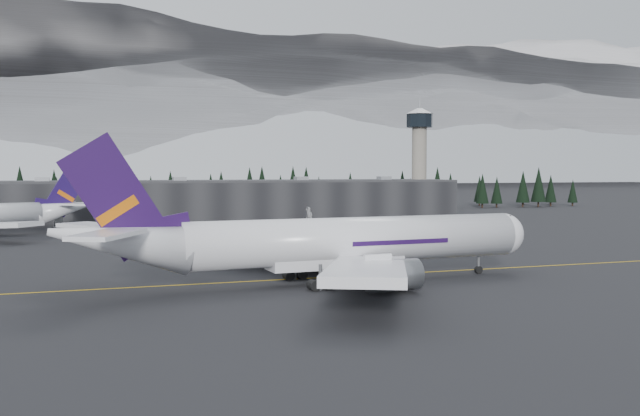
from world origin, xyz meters
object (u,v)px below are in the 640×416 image
object	(u,v)px
terminal	(211,200)
control_tower	(419,149)
jet_main	(317,243)
gse_vehicle_a	(59,227)
gse_vehicle_b	(309,219)

from	to	relation	value
terminal	control_tower	xyz separation A→B (m)	(75.00, 3.00, 17.11)
terminal	jet_main	size ratio (longest dim) A/B	2.31
gse_vehicle_a	gse_vehicle_b	size ratio (longest dim) A/B	1.14
terminal	jet_main	bearing A→B (deg)	-94.33
jet_main	gse_vehicle_b	bearing A→B (deg)	69.19
control_tower	gse_vehicle_a	distance (m)	125.41
control_tower	gse_vehicle_b	world-z (taller)	control_tower
terminal	gse_vehicle_a	bearing A→B (deg)	-151.70
gse_vehicle_a	jet_main	bearing A→B (deg)	-76.33
terminal	control_tower	distance (m)	76.98
terminal	gse_vehicle_a	xyz separation A→B (m)	(-45.27, -24.37, -5.56)
terminal	gse_vehicle_b	world-z (taller)	terminal
control_tower	gse_vehicle_a	xyz separation A→B (m)	(-120.27, -27.37, -22.67)
gse_vehicle_a	control_tower	bearing A→B (deg)	8.43
control_tower	gse_vehicle_b	distance (m)	57.84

